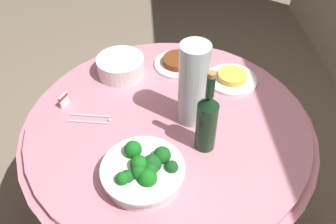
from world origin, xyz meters
The scene contains 10 objects.
ground_plane centered at (0.00, 0.00, 0.00)m, with size 6.00×6.00×0.00m, color gray.
buffet_table centered at (0.00, 0.00, 0.38)m, with size 1.16×1.16×0.74m.
broccoli_bowl centered at (0.27, -0.10, 0.78)m, with size 0.28×0.28×0.11m.
plate_stack centered at (-0.32, -0.19, 0.78)m, with size 0.21×0.21×0.08m.
wine_bottle centered at (0.13, 0.12, 0.87)m, with size 0.07×0.07×0.34m.
decorative_fruit_vase centered at (-0.01, 0.09, 0.90)m, with size 0.11×0.11×0.34m.
serving_tongs centered at (-0.03, -0.30, 0.74)m, with size 0.07×0.17×0.01m.
food_plate_fried_egg centered at (-0.23, 0.30, 0.75)m, with size 0.22×0.22×0.04m.
food_plate_stir_fry centered at (-0.36, 0.07, 0.76)m, with size 0.22×0.22×0.04m.
label_placard_front centered at (-0.12, -0.41, 0.77)m, with size 0.05×0.03×0.05m.
Camera 1 is at (0.99, -0.07, 1.76)m, focal length 38.79 mm.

